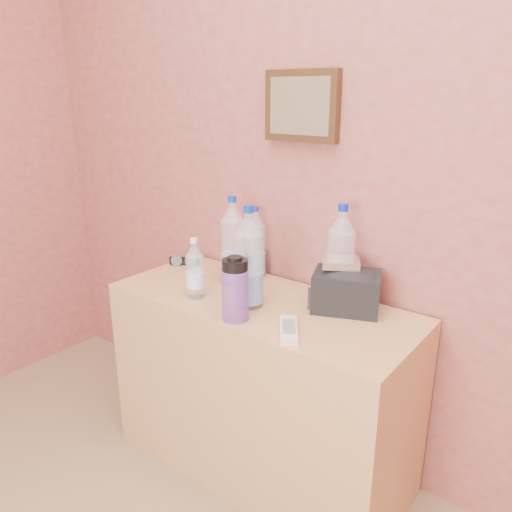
{
  "coord_description": "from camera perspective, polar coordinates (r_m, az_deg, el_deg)",
  "views": [
    {
      "loc": [
        0.5,
        0.4,
        1.45
      ],
      "look_at": [
        -0.52,
        1.71,
        0.9
      ],
      "focal_mm": 35.0,
      "sensor_mm": 36.0,
      "label": 1
    }
  ],
  "objects": [
    {
      "name": "pet_small",
      "position": [
        1.84,
        -6.98,
        -1.78
      ],
      "size": [
        0.07,
        0.07,
        0.23
      ],
      "rotation": [
        0.0,
        0.0,
        0.31
      ],
      "color": "silver",
      "rests_on": "dresser"
    },
    {
      "name": "toiletry_bag",
      "position": [
        1.76,
        10.31,
        -3.71
      ],
      "size": [
        0.27,
        0.24,
        0.15
      ],
      "primitive_type": null,
      "rotation": [
        0.0,
        0.0,
        0.39
      ],
      "color": "black",
      "rests_on": "dresser"
    },
    {
      "name": "ac_remote",
      "position": [
        1.6,
        3.76,
        -8.43
      ],
      "size": [
        0.14,
        0.17,
        0.02
      ],
      "primitive_type": "cube",
      "rotation": [
        0.0,
        0.0,
        -0.95
      ],
      "color": "silver",
      "rests_on": "dresser"
    },
    {
      "name": "pet_large_b",
      "position": [
        2.03,
        -0.08,
        1.19
      ],
      "size": [
        0.08,
        0.08,
        0.29
      ],
      "rotation": [
        0.0,
        0.0,
        -0.32
      ],
      "color": "silver",
      "rests_on": "dresser"
    },
    {
      "name": "sunglasses",
      "position": [
        2.22,
        -8.17,
        -0.58
      ],
      "size": [
        0.14,
        0.11,
        0.03
      ],
      "primitive_type": null,
      "rotation": [
        0.0,
        0.0,
        0.57
      ],
      "color": "black",
      "rests_on": "dresser"
    },
    {
      "name": "dresser",
      "position": [
        2.0,
        0.53,
        -14.65
      ],
      "size": [
        1.16,
        0.48,
        0.72
      ],
      "primitive_type": "cube",
      "color": "#A28143",
      "rests_on": "ground"
    },
    {
      "name": "pet_large_d",
      "position": [
        1.74,
        -0.83,
        -0.76
      ],
      "size": [
        0.1,
        0.1,
        0.36
      ],
      "rotation": [
        0.0,
        0.0,
        -0.24
      ],
      "color": "silver",
      "rests_on": "dresser"
    },
    {
      "name": "picture_frame",
      "position": [
        1.87,
        5.18,
        16.7
      ],
      "size": [
        0.3,
        0.03,
        0.25
      ],
      "primitive_type": null,
      "color": "#382311",
      "rests_on": "room_shell"
    },
    {
      "name": "pet_large_a",
      "position": [
        1.96,
        -2.67,
        1.26
      ],
      "size": [
        0.09,
        0.09,
        0.35
      ],
      "rotation": [
        0.0,
        0.0,
        -0.25
      ],
      "color": "#A7C8D4",
      "rests_on": "dresser"
    },
    {
      "name": "nalgene_bottle",
      "position": [
        1.65,
        -2.39,
        -3.78
      ],
      "size": [
        0.09,
        0.09,
        0.22
      ],
      "rotation": [
        0.0,
        0.0,
        -0.33
      ],
      "color": "purple",
      "rests_on": "dresser"
    },
    {
      "name": "pet_large_c",
      "position": [
        1.78,
        9.61,
        -0.53
      ],
      "size": [
        0.1,
        0.1,
        0.37
      ],
      "rotation": [
        0.0,
        0.0,
        -0.01
      ],
      "color": "silver",
      "rests_on": "dresser"
    },
    {
      "name": "foil_packet",
      "position": [
        1.74,
        9.68,
        -0.73
      ],
      "size": [
        0.16,
        0.15,
        0.03
      ],
      "primitive_type": "cube",
      "rotation": [
        0.0,
        0.0,
        0.52
      ],
      "color": "silver",
      "rests_on": "toiletry_bag"
    }
  ]
}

